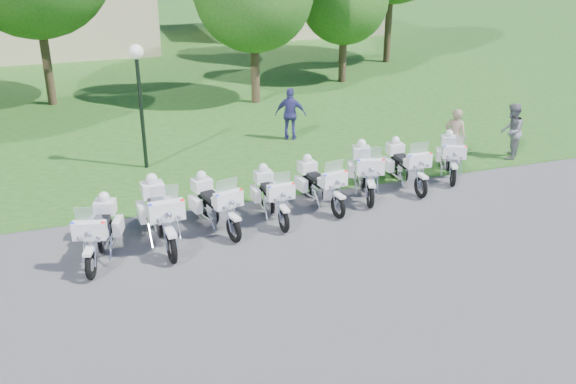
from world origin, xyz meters
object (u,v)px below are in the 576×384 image
object	(u,v)px
motorcycle_5	(365,170)
motorcycle_2	(215,203)
motorcycle_4	(320,183)
bystander_b	(511,131)
motorcycle_0	(99,230)
motorcycle_1	(160,213)
bystander_c	(291,114)
motorcycle_6	(406,164)
motorcycle_3	(272,194)
bystander_a	(455,137)
lamp_post	(138,75)
motorcycle_7	(450,155)

from	to	relation	value
motorcycle_5	motorcycle_2	bearing A→B (deg)	26.04
motorcycle_4	bystander_b	bearing A→B (deg)	-177.44
motorcycle_0	motorcycle_5	bearing A→B (deg)	-152.63
motorcycle_5	bystander_b	xyz separation A→B (m)	(5.66, 1.13, 0.22)
motorcycle_1	bystander_c	distance (m)	8.37
motorcycle_5	motorcycle_6	distance (m)	1.37
motorcycle_2	motorcycle_3	world-z (taller)	motorcycle_2
bystander_a	bystander_c	xyz separation A→B (m)	(-4.12, 3.92, 0.02)
motorcycle_2	lamp_post	size ratio (longest dim) A/B	0.59
bystander_b	motorcycle_6	bearing A→B (deg)	-31.63
motorcycle_2	motorcycle_5	xyz separation A→B (m)	(4.48, 0.83, 0.03)
motorcycle_4	motorcycle_6	bearing A→B (deg)	-178.94
motorcycle_1	motorcycle_2	xyz separation A→B (m)	(1.40, 0.37, -0.09)
motorcycle_0	motorcycle_3	world-z (taller)	motorcycle_0
motorcycle_5	bystander_c	world-z (taller)	bystander_c
motorcycle_1	bystander_a	distance (m)	9.85
motorcycle_3	motorcycle_7	bearing A→B (deg)	-170.44
motorcycle_5	bystander_b	size ratio (longest dim) A/B	1.32
motorcycle_7	lamp_post	distance (m)	9.65
lamp_post	motorcycle_1	bearing A→B (deg)	-92.70
motorcycle_1	motorcycle_3	bearing A→B (deg)	-174.00
motorcycle_0	motorcycle_1	xyz separation A→B (m)	(1.43, 0.32, 0.08)
lamp_post	bystander_a	distance (m)	9.90
lamp_post	motorcycle_6	bearing A→B (deg)	-28.68
motorcycle_1	motorcycle_6	xyz separation A→B (m)	(7.25, 1.34, -0.10)
motorcycle_5	motorcycle_6	xyz separation A→B (m)	(1.36, 0.14, -0.04)
motorcycle_4	bystander_b	distance (m)	7.33
motorcycle_4	bystander_a	bearing A→B (deg)	-171.80
motorcycle_3	motorcycle_1	bearing A→B (deg)	8.12
motorcycle_0	bystander_c	bearing A→B (deg)	-120.03
motorcycle_3	motorcycle_7	world-z (taller)	motorcycle_3
motorcycle_6	bystander_b	size ratio (longest dim) A/B	1.27
motorcycle_0	bystander_b	xyz separation A→B (m)	(12.98, 2.65, 0.24)
motorcycle_0	motorcycle_2	size ratio (longest dim) A/B	1.01
motorcycle_3	motorcycle_5	bearing A→B (deg)	-168.01
motorcycle_1	lamp_post	distance (m)	5.62
motorcycle_5	motorcycle_6	world-z (taller)	motorcycle_5
motorcycle_3	lamp_post	distance (m)	5.86
motorcycle_7	bystander_b	bearing A→B (deg)	-140.64
motorcycle_0	lamp_post	size ratio (longest dim) A/B	0.60
bystander_b	lamp_post	bearing A→B (deg)	-58.75
motorcycle_5	lamp_post	bearing A→B (deg)	-19.57
motorcycle_2	bystander_c	bearing A→B (deg)	-138.17
motorcycle_7	bystander_c	world-z (taller)	bystander_c
motorcycle_2	motorcycle_1	bearing A→B (deg)	0.44
motorcycle_3	motorcycle_7	distance (m)	6.11
motorcycle_3	bystander_c	size ratio (longest dim) A/B	1.22
motorcycle_0	lamp_post	xyz separation A→B (m)	(1.67, 5.49, 2.26)
motorcycle_0	motorcycle_6	xyz separation A→B (m)	(8.68, 1.66, -0.02)
motorcycle_6	motorcycle_0	bearing A→B (deg)	11.63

